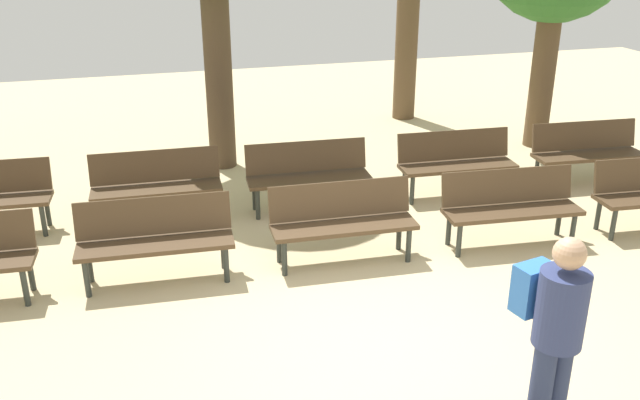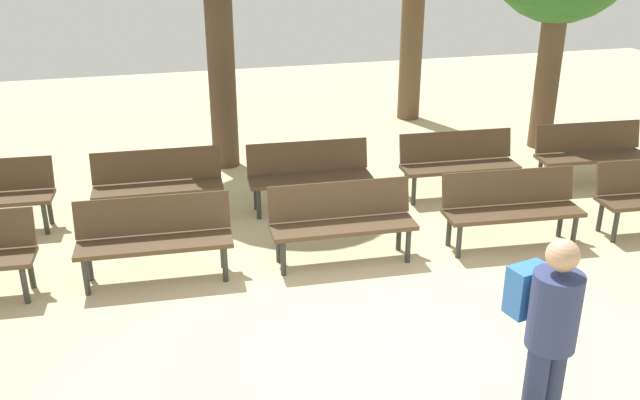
% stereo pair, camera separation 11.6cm
% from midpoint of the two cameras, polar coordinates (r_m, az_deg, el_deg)
% --- Properties ---
extents(ground_plane, '(24.81, 24.81, 0.00)m').
position_cam_midpoint_polar(ground_plane, '(6.44, 4.69, -11.30)').
color(ground_plane, '#CCB789').
extents(bench_r0_c1, '(1.63, 0.58, 0.87)m').
position_cam_midpoint_polar(bench_r0_c1, '(7.37, -13.96, -2.87)').
color(bench_r0_c1, '#4C3823').
rests_on(bench_r0_c1, ground_plane).
extents(bench_r0_c2, '(1.62, 0.56, 0.87)m').
position_cam_midpoint_polar(bench_r0_c2, '(7.57, 1.44, -1.48)').
color(bench_r0_c2, '#4C3823').
rests_on(bench_r0_c2, ground_plane).
extents(bench_r0_c3, '(1.64, 0.62, 0.87)m').
position_cam_midpoint_polar(bench_r0_c3, '(8.23, 15.14, -0.26)').
color(bench_r0_c3, '#4C3823').
rests_on(bench_r0_c3, ground_plane).
extents(bench_r1_c1, '(1.62, 0.56, 0.87)m').
position_cam_midpoint_polar(bench_r1_c1, '(8.85, -13.80, 1.47)').
color(bench_r1_c1, '#4C3823').
rests_on(bench_r1_c1, ground_plane).
extents(bench_r1_c2, '(1.63, 0.59, 0.87)m').
position_cam_midpoint_polar(bench_r1_c2, '(8.95, -1.38, 2.36)').
color(bench_r1_c2, '#4C3823').
rests_on(bench_r1_c2, ground_plane).
extents(bench_r1_c3, '(1.63, 0.58, 0.87)m').
position_cam_midpoint_polar(bench_r1_c3, '(9.58, 10.88, 3.32)').
color(bench_r1_c3, '#4C3823').
rests_on(bench_r1_c3, ground_plane).
extents(bench_r1_c4, '(1.63, 0.61, 0.87)m').
position_cam_midpoint_polar(bench_r1_c4, '(10.53, 20.99, 3.97)').
color(bench_r1_c4, '#4C3823').
rests_on(bench_r1_c4, ground_plane).
extents(tree_3, '(0.42, 0.42, 3.04)m').
position_cam_midpoint_polar(tree_3, '(13.13, 6.96, 13.23)').
color(tree_3, brown).
rests_on(tree_3, ground_plane).
extents(visitor_with_backpack, '(0.41, 0.57, 1.65)m').
position_cam_midpoint_polar(visitor_with_backpack, '(5.04, 18.19, -10.22)').
color(visitor_with_backpack, navy).
rests_on(visitor_with_backpack, ground_plane).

